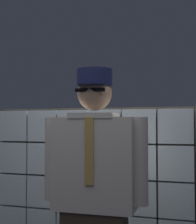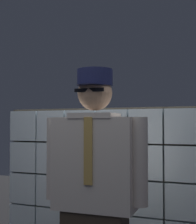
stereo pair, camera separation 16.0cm
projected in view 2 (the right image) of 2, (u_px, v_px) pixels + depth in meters
The scene contains 2 objects.
glass_block_wall at pixel (113, 195), 3.01m from camera, with size 2.23×0.10×1.60m.
standing_person at pixel (95, 199), 2.19m from camera, with size 0.71×0.30×1.79m.
Camera 2 is at (1.01, -1.64, 1.42)m, focal length 53.24 mm.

